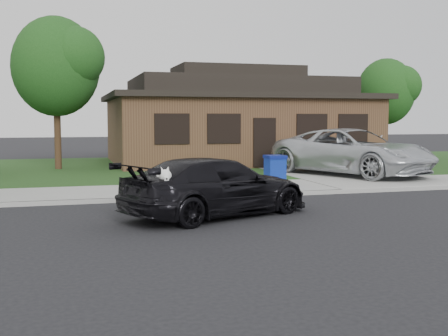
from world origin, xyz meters
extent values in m
plane|color=black|center=(0.00, 0.00, 0.00)|extent=(120.00, 120.00, 0.00)
cube|color=gray|center=(0.00, 5.00, 0.06)|extent=(60.00, 3.00, 0.12)
cube|color=gray|center=(0.00, 3.50, 0.06)|extent=(60.00, 0.12, 0.12)
cube|color=#193814|center=(0.00, 13.00, 0.07)|extent=(60.00, 13.00, 0.13)
cube|color=gray|center=(6.00, 10.00, 0.07)|extent=(4.50, 13.00, 0.14)
imported|color=black|center=(-0.88, 0.74, 0.68)|extent=(5.03, 3.59, 1.35)
ellipsoid|color=white|center=(-2.27, -0.12, 0.98)|extent=(0.34, 0.40, 0.30)
sphere|color=white|center=(-2.27, -0.35, 1.08)|extent=(0.26, 0.26, 0.26)
cube|color=white|center=(-2.27, -0.48, 1.03)|extent=(0.09, 0.12, 0.08)
sphere|color=black|center=(-2.27, -0.54, 1.03)|extent=(0.04, 0.04, 0.04)
cone|color=white|center=(-2.33, -0.30, 1.21)|extent=(0.11, 0.11, 0.14)
cone|color=white|center=(-2.20, -0.30, 1.21)|extent=(0.11, 0.11, 0.14)
imported|color=silver|center=(6.17, 7.27, 1.01)|extent=(5.25, 6.89, 1.74)
cube|color=navy|center=(2.08, 4.73, 0.56)|extent=(0.56, 0.56, 0.89)
cube|color=navy|center=(2.08, 4.73, 1.06)|extent=(0.61, 0.61, 0.10)
cylinder|color=black|center=(1.88, 4.46, 0.19)|extent=(0.05, 0.14, 0.14)
cylinder|color=black|center=(2.28, 4.46, 0.19)|extent=(0.05, 0.14, 0.14)
cube|color=#422B1C|center=(4.00, 15.00, 1.63)|extent=(12.00, 8.00, 3.00)
cube|color=black|center=(4.00, 15.00, 3.25)|extent=(12.60, 8.60, 0.25)
cube|color=black|center=(4.00, 15.00, 3.78)|extent=(10.00, 6.50, 0.80)
cube|color=black|center=(4.00, 15.00, 4.48)|extent=(6.00, 3.50, 0.60)
cube|color=black|center=(4.00, 10.97, 1.23)|extent=(1.00, 0.06, 2.10)
cube|color=black|center=(0.00, 10.97, 1.83)|extent=(1.30, 0.05, 1.10)
cube|color=black|center=(2.20, 10.97, 1.83)|extent=(1.30, 0.05, 1.10)
cube|color=black|center=(6.20, 10.97, 1.83)|extent=(1.30, 0.05, 1.10)
cube|color=black|center=(8.20, 10.97, 1.83)|extent=(1.30, 0.05, 1.10)
cylinder|color=#332114|center=(-4.50, 13.00, 1.37)|extent=(0.28, 0.28, 2.48)
ellipsoid|color=#143811|center=(-4.50, 13.00, 4.41)|extent=(3.60, 3.60, 4.14)
sphere|color=#26591E|center=(-3.78, 12.46, 4.77)|extent=(2.52, 2.52, 2.52)
cylinder|color=#332114|center=(12.00, 14.50, 1.14)|extent=(0.28, 0.28, 2.03)
ellipsoid|color=#143811|center=(12.00, 14.50, 3.65)|extent=(3.00, 3.00, 3.45)
sphere|color=#26591E|center=(12.60, 14.05, 3.95)|extent=(2.10, 2.10, 2.10)
camera|label=1|loc=(-4.22, -11.60, 2.23)|focal=45.00mm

